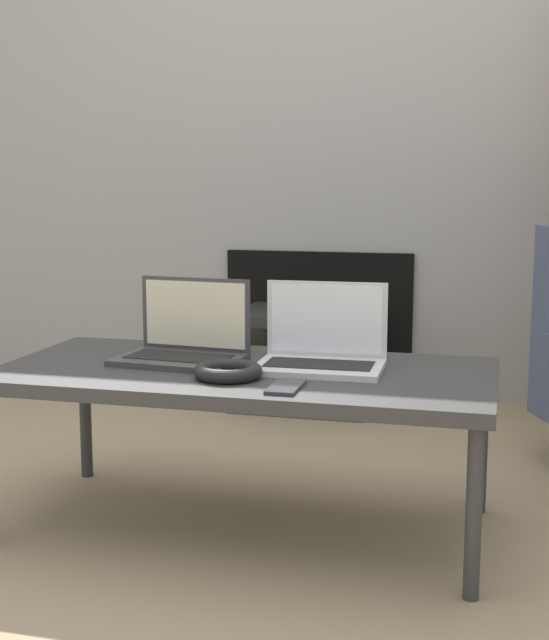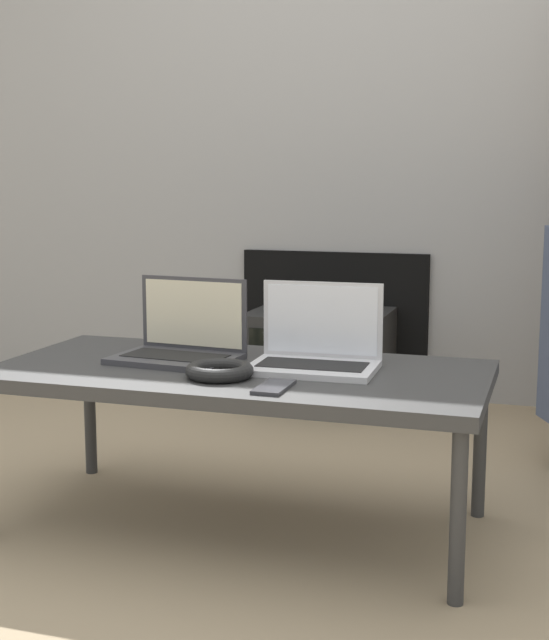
{
  "view_description": "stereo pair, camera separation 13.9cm",
  "coord_description": "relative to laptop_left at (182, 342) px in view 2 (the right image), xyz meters",
  "views": [
    {
      "loc": [
        0.65,
        -1.94,
        0.92
      ],
      "look_at": [
        0.0,
        0.53,
        0.51
      ],
      "focal_mm": 50.0,
      "sensor_mm": 36.0,
      "label": 1
    },
    {
      "loc": [
        0.78,
        -1.9,
        0.92
      ],
      "look_at": [
        0.0,
        0.53,
        0.51
      ],
      "focal_mm": 50.0,
      "sensor_mm": 36.0,
      "label": 2
    }
  ],
  "objects": [
    {
      "name": "ground_plane",
      "position": [
        0.19,
        -0.29,
        -0.48
      ],
      "size": [
        14.0,
        14.0,
        0.0
      ],
      "primitive_type": "plane",
      "color": "#998466"
    },
    {
      "name": "wall_back",
      "position": [
        0.19,
        1.52,
        0.81
      ],
      "size": [
        7.0,
        0.08,
        2.6
      ],
      "color": "#999999",
      "rests_on": "ground_plane"
    },
    {
      "name": "table",
      "position": [
        0.19,
        -0.06,
        -0.08
      ],
      "size": [
        1.28,
        0.62,
        0.43
      ],
      "color": "#333333",
      "rests_on": "ground_plane"
    },
    {
      "name": "laptop_left",
      "position": [
        0.0,
        0.0,
        0.0
      ],
      "size": [
        0.34,
        0.25,
        0.22
      ],
      "rotation": [
        0.0,
        0.0,
        -0.09
      ],
      "color": "#38383D",
      "rests_on": "table"
    },
    {
      "name": "laptop_right",
      "position": [
        0.38,
        0.0,
        0.0
      ],
      "size": [
        0.33,
        0.24,
        0.22
      ],
      "rotation": [
        0.0,
        0.0,
        0.03
      ],
      "color": "silver",
      "rests_on": "table"
    },
    {
      "name": "headphones",
      "position": [
        0.18,
        -0.18,
        -0.03
      ],
      "size": [
        0.17,
        0.17,
        0.04
      ],
      "color": "black",
      "rests_on": "table"
    },
    {
      "name": "phone",
      "position": [
        0.35,
        -0.26,
        -0.04
      ],
      "size": [
        0.07,
        0.15,
        0.01
      ],
      "color": "#333338",
      "rests_on": "table"
    },
    {
      "name": "tv",
      "position": [
        0.06,
        1.25,
        -0.29
      ],
      "size": [
        0.55,
        0.45,
        0.39
      ],
      "color": "black",
      "rests_on": "ground_plane"
    }
  ]
}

